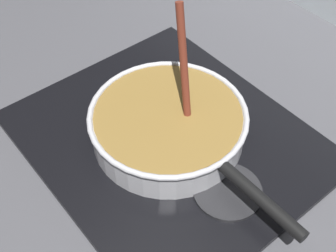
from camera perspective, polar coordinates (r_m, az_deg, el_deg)
name	(u,v)px	position (r m, az deg, el deg)	size (l,w,h in m)	color
ground	(96,216)	(0.83, -9.11, -11.20)	(2.40, 1.60, 0.04)	#4C4C51
hob_plate	(168,139)	(0.89, 0.00, -1.67)	(0.56, 0.48, 0.01)	black
burner_ring	(168,136)	(0.88, 0.00, -1.25)	(0.17, 0.17, 0.01)	#592D0C
spare_burner	(228,191)	(0.81, 7.53, -8.13)	(0.12, 0.12, 0.01)	#262628
cooking_pan	(169,125)	(0.86, 0.09, 0.17)	(0.47, 0.30, 0.27)	silver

